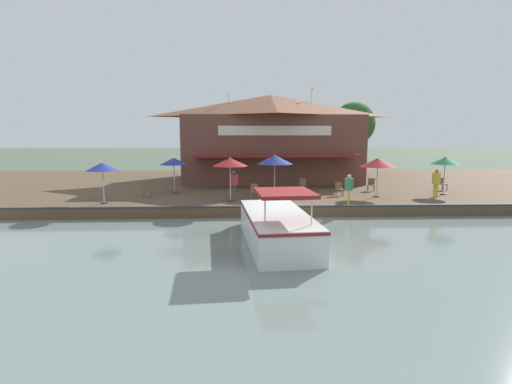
# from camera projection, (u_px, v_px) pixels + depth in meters

# --- Properties ---
(ground_plane) EXTENTS (220.00, 220.00, 0.00)m
(ground_plane) POSITION_uv_depth(u_px,v_px,m) (278.00, 219.00, 20.93)
(ground_plane) COLOR #4C5B47
(quay_deck) EXTENTS (22.00, 56.00, 0.60)m
(quay_deck) POSITION_uv_depth(u_px,v_px,m) (265.00, 186.00, 31.76)
(quay_deck) COLOR brown
(quay_deck) RESTS_ON ground
(quay_edge_fender) EXTENTS (0.20, 50.40, 0.10)m
(quay_edge_fender) POSITION_uv_depth(u_px,v_px,m) (278.00, 207.00, 20.93)
(quay_edge_fender) COLOR #2D2D33
(quay_edge_fender) RESTS_ON quay_deck
(waterfront_restaurant) EXTENTS (10.90, 14.48, 7.67)m
(waterfront_restaurant) POSITION_uv_depth(u_px,v_px,m) (270.00, 137.00, 33.50)
(waterfront_restaurant) COLOR brown
(waterfront_restaurant) RESTS_ON quay_deck
(patio_umbrella_mid_patio_left) EXTENTS (2.18, 2.18, 2.42)m
(patio_umbrella_mid_patio_left) POSITION_uv_depth(u_px,v_px,m) (378.00, 163.00, 24.17)
(patio_umbrella_mid_patio_left) COLOR #B7B7B7
(patio_umbrella_mid_patio_left) RESTS_ON quay_deck
(patio_umbrella_mid_patio_right) EXTENTS (1.82, 1.82, 2.43)m
(patio_umbrella_mid_patio_right) POSITION_uv_depth(u_px,v_px,m) (445.00, 161.00, 25.14)
(patio_umbrella_mid_patio_right) COLOR #B7B7B7
(patio_umbrella_mid_patio_right) RESTS_ON quay_deck
(patio_umbrella_near_quay_edge) EXTENTS (1.82, 1.82, 2.32)m
(patio_umbrella_near_quay_edge) POSITION_uv_depth(u_px,v_px,m) (174.00, 161.00, 26.11)
(patio_umbrella_near_quay_edge) COLOR #B7B7B7
(patio_umbrella_near_quay_edge) RESTS_ON quay_deck
(patio_umbrella_back_row) EXTENTS (1.98, 1.98, 2.52)m
(patio_umbrella_back_row) POSITION_uv_depth(u_px,v_px,m) (230.00, 162.00, 22.59)
(patio_umbrella_back_row) COLOR #B7B7B7
(patio_umbrella_back_row) RESTS_ON quay_deck
(patio_umbrella_by_entrance) EXTENTS (1.75, 1.75, 2.31)m
(patio_umbrella_by_entrance) POSITION_uv_depth(u_px,v_px,m) (102.00, 167.00, 21.85)
(patio_umbrella_by_entrance) COLOR #B7B7B7
(patio_umbrella_by_entrance) RESTS_ON quay_deck
(patio_umbrella_far_corner) EXTENTS (2.23, 2.23, 2.56)m
(patio_umbrella_far_corner) POSITION_uv_depth(u_px,v_px,m) (275.00, 160.00, 24.89)
(patio_umbrella_far_corner) COLOR #B7B7B7
(patio_umbrella_far_corner) RESTS_ON quay_deck
(cafe_chair_back_row_seat) EXTENTS (0.51, 0.51, 0.85)m
(cafe_chair_back_row_seat) POSITION_uv_depth(u_px,v_px,m) (303.00, 184.00, 26.94)
(cafe_chair_back_row_seat) COLOR brown
(cafe_chair_back_row_seat) RESTS_ON quay_deck
(cafe_chair_beside_entrance) EXTENTS (0.46, 0.46, 0.85)m
(cafe_chair_beside_entrance) POSITION_uv_depth(u_px,v_px,m) (339.00, 188.00, 24.87)
(cafe_chair_beside_entrance) COLOR brown
(cafe_chair_beside_entrance) RESTS_ON quay_deck
(cafe_chair_mid_patio) EXTENTS (0.50, 0.50, 0.85)m
(cafe_chair_mid_patio) POSITION_uv_depth(u_px,v_px,m) (147.00, 189.00, 24.39)
(cafe_chair_mid_patio) COLOR brown
(cafe_chair_mid_patio) RESTS_ON quay_deck
(cafe_chair_under_first_umbrella) EXTENTS (0.44, 0.44, 0.85)m
(cafe_chair_under_first_umbrella) POSITION_uv_depth(u_px,v_px,m) (254.00, 190.00, 23.96)
(cafe_chair_under_first_umbrella) COLOR brown
(cafe_chair_under_first_umbrella) RESTS_ON quay_deck
(cafe_chair_far_corner_seat) EXTENTS (0.54, 0.54, 0.85)m
(cafe_chair_far_corner_seat) POSITION_uv_depth(u_px,v_px,m) (442.00, 183.00, 27.35)
(cafe_chair_far_corner_seat) COLOR brown
(cafe_chair_far_corner_seat) RESTS_ON quay_deck
(cafe_chair_facing_river) EXTENTS (0.58, 0.58, 0.85)m
(cafe_chair_facing_river) POSITION_uv_depth(u_px,v_px,m) (371.00, 184.00, 27.01)
(cafe_chair_facing_river) COLOR brown
(cafe_chair_facing_river) RESTS_ON quay_deck
(person_at_quay_edge) EXTENTS (0.48, 0.48, 1.68)m
(person_at_quay_edge) POSITION_uv_depth(u_px,v_px,m) (234.00, 181.00, 23.71)
(person_at_quay_edge) COLOR #4C4C56
(person_at_quay_edge) RESTS_ON quay_deck
(person_mid_patio) EXTENTS (0.47, 0.47, 1.67)m
(person_mid_patio) POSITION_uv_depth(u_px,v_px,m) (349.00, 186.00, 21.64)
(person_mid_patio) COLOR gold
(person_mid_patio) RESTS_ON quay_deck
(person_near_entrance) EXTENTS (0.48, 0.48, 1.71)m
(person_near_entrance) POSITION_uv_depth(u_px,v_px,m) (436.00, 180.00, 24.27)
(person_near_entrance) COLOR gold
(person_near_entrance) RESTS_ON quay_deck
(motorboat_outer_channel) EXTENTS (7.76, 2.88, 2.34)m
(motorboat_outer_channel) POSITION_uv_depth(u_px,v_px,m) (274.00, 223.00, 16.57)
(motorboat_outer_channel) COLOR white
(motorboat_outer_channel) RESTS_ON river_water
(tree_upstream_bank) EXTENTS (4.44, 4.23, 6.96)m
(tree_upstream_bank) POSITION_uv_depth(u_px,v_px,m) (353.00, 125.00, 39.51)
(tree_upstream_bank) COLOR brown
(tree_upstream_bank) RESTS_ON quay_deck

